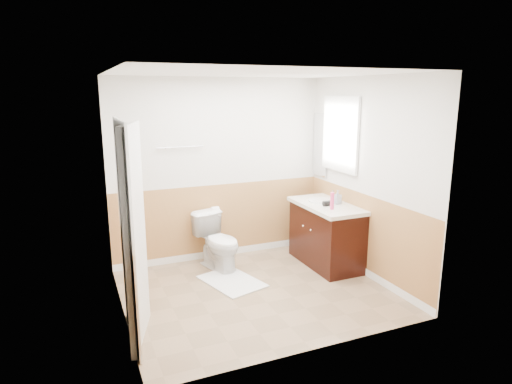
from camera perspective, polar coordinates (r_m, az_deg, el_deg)
name	(u,v)px	position (r m, az deg, el deg)	size (l,w,h in m)	color
floor	(256,292)	(5.34, 0.06, -12.77)	(3.00, 3.00, 0.00)	#8C7051
ceiling	(257,73)	(4.82, 0.07, 15.10)	(3.00, 3.00, 0.00)	white
wall_back	(220,170)	(6.13, -4.71, 2.84)	(3.00, 3.00, 0.00)	silver
wall_front	(316,219)	(3.81, 7.78, -3.44)	(3.00, 3.00, 0.00)	silver
wall_left	(117,201)	(4.57, -17.49, -1.16)	(3.00, 3.00, 0.00)	silver
wall_right	(367,179)	(5.68, 14.13, 1.70)	(3.00, 3.00, 0.00)	silver
wainscot_back	(221,222)	(6.29, -4.55, -3.92)	(3.00, 3.00, 0.00)	tan
wainscot_front	(313,299)	(4.09, 7.36, -13.53)	(3.00, 3.00, 0.00)	tan
wainscot_left	(123,272)	(4.80, -16.74, -9.86)	(2.60, 2.60, 0.00)	tan
wainscot_right	(363,236)	(5.86, 13.64, -5.52)	(2.60, 2.60, 0.00)	tan
toilet	(219,242)	(5.90, -4.85, -6.40)	(0.41, 0.72, 0.74)	white
bath_mat	(232,281)	(5.60, -3.14, -11.44)	(0.55, 0.80, 0.02)	white
vanity_cabinet	(326,236)	(6.08, 9.03, -5.62)	(0.55, 1.10, 0.80)	black
vanity_knob_left	(311,230)	(5.81, 7.08, -4.90)	(0.03, 0.03, 0.03)	#B4B5BB
vanity_knob_right	(303,226)	(5.97, 6.12, -4.37)	(0.03, 0.03, 0.03)	silver
countertop	(327,206)	(5.96, 9.09, -1.75)	(0.60, 1.15, 0.05)	beige
sink_basin	(321,201)	(6.08, 8.43, -1.10)	(0.36, 0.36, 0.02)	white
faucet	(333,195)	(6.16, 9.88, -0.39)	(0.02, 0.02, 0.14)	silver
lotion_bottle	(332,201)	(5.66, 9.79, -1.14)	(0.05, 0.05, 0.22)	#E53B73
soap_dispenser	(337,197)	(5.96, 10.45, -0.64)	(0.08, 0.09, 0.19)	#9499A6
hair_dryer_body	(328,203)	(5.85, 9.27, -1.44)	(0.07, 0.07, 0.14)	black
hair_dryer_handle	(326,206)	(5.84, 8.98, -1.74)	(0.03, 0.03, 0.07)	black
mirror_panel	(320,145)	(6.52, 8.28, 6.02)	(0.02, 0.35, 0.90)	silver
window_frame	(340,134)	(6.07, 10.81, 7.32)	(0.04, 0.80, 1.00)	white
window_glass	(341,134)	(6.08, 10.94, 7.33)	(0.01, 0.70, 0.90)	white
door	(135,236)	(4.21, -15.29, -5.45)	(0.05, 0.80, 2.04)	white
door_frame	(127,236)	(4.20, -16.33, -5.42)	(0.02, 0.92, 2.10)	white
door_knob	(137,232)	(4.56, -15.08, -4.99)	(0.06, 0.06, 0.06)	silver
towel_bar	(180,147)	(5.88, -9.73, 5.72)	(0.02, 0.02, 0.62)	silver
tp_holder_bar	(215,210)	(6.15, -5.29, -2.39)	(0.02, 0.02, 0.14)	silver
tp_roll	(215,210)	(6.15, -5.29, -2.39)	(0.11, 0.11, 0.10)	white
tp_sheet	(215,218)	(6.18, -5.27, -3.37)	(0.10, 0.01, 0.16)	white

